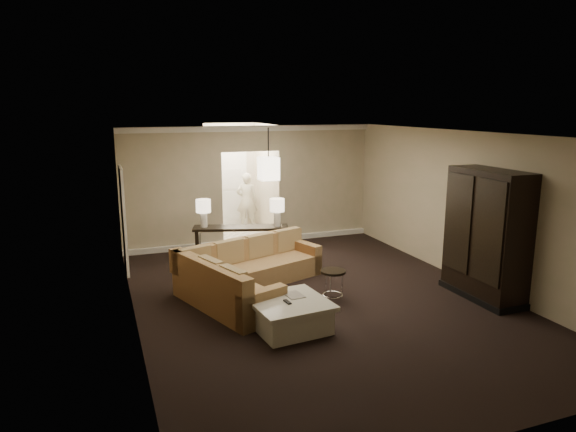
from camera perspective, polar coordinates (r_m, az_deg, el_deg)
name	(u,v)px	position (r m, az deg, el deg)	size (l,w,h in m)	color
ground	(320,300)	(8.87, 3.53, -9.31)	(8.00, 8.00, 0.00)	black
wall_back	(251,186)	(12.16, -4.11, 3.39)	(6.00, 0.04, 2.80)	beige
wall_front	(497,307)	(5.24, 22.16, -9.38)	(6.00, 0.04, 2.80)	beige
wall_left	(131,236)	(7.76, -17.02, -2.13)	(0.04, 8.00, 2.80)	beige
wall_right	(469,208)	(10.05, 19.45, 0.88)	(0.04, 8.00, 2.80)	beige
ceiling	(322,134)	(8.27, 3.79, 9.06)	(6.00, 8.00, 0.02)	white
crown_molding	(251,129)	(11.98, -4.13, 9.66)	(6.00, 0.10, 0.12)	white
baseboard	(253,241)	(12.38, -3.95, -2.78)	(6.00, 0.10, 0.12)	white
side_door	(124,220)	(10.56, -17.78, -0.43)	(0.05, 0.90, 2.10)	white
foyer	(237,182)	(13.45, -5.74, 3.78)	(1.44, 2.02, 2.80)	white
sectional_sofa	(246,275)	(9.12, -4.67, -6.50)	(2.94, 2.93, 0.84)	brown
coffee_table	(289,314)	(7.72, 0.13, -10.85)	(1.20, 1.20, 0.46)	beige
console_table	(241,241)	(10.87, -5.24, -2.76)	(2.02, 1.02, 0.77)	black
armoire	(486,238)	(9.30, 21.17, -2.25)	(0.66, 1.54, 2.22)	black
drink_table	(333,279)	(8.75, 5.02, -6.98)	(0.43, 0.43, 0.53)	black
table_lamp_left	(203,209)	(10.77, -9.38, 0.81)	(0.31, 0.31, 0.59)	white
table_lamp_right	(277,208)	(10.71, -1.22, 0.91)	(0.31, 0.31, 0.59)	white
pendant_light	(269,168)	(10.85, -2.18, 5.31)	(0.38, 0.38, 1.09)	black
person	(247,198)	(13.76, -4.62, 2.03)	(0.61, 0.40, 1.68)	beige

